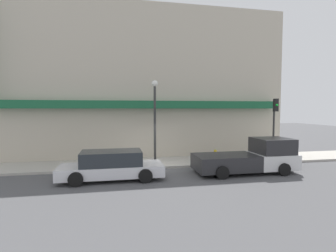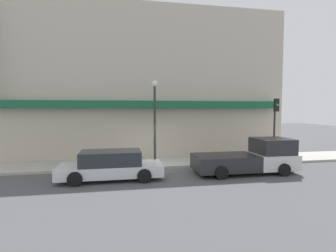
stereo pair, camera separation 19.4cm
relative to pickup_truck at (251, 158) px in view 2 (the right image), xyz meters
The scene contains 8 objects.
ground_plane 5.41m from the pickup_truck, 161.73° to the left, with size 80.00×80.00×0.00m, color #4C4C4F.
sidewalk 6.01m from the pickup_truck, 148.36° to the left, with size 36.00×2.91×0.14m.
building 9.04m from the pickup_truck, 130.03° to the left, with size 19.80×3.80×10.31m.
pickup_truck is the anchor object (origin of this frame).
parked_car 7.24m from the pickup_truck, behind, with size 4.88×1.99×1.37m.
fire_hydrant 2.80m from the pickup_truck, 110.42° to the left, with size 0.20×0.20×0.70m.
street_lamp 5.91m from the pickup_truck, 152.93° to the left, with size 0.36×0.36×4.88m.
traffic_light 4.14m from the pickup_truck, 38.58° to the left, with size 0.28×0.42×3.87m.
Camera 2 is at (-1.75, -14.32, 3.39)m, focal length 28.00 mm.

